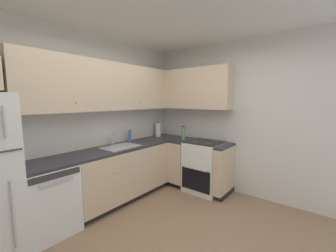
{
  "coord_description": "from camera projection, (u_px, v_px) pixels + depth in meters",
  "views": [
    {
      "loc": [
        -1.72,
        -1.3,
        1.65
      ],
      "look_at": [
        0.97,
        0.84,
        1.22
      ],
      "focal_mm": 22.37,
      "sensor_mm": 36.0,
      "label": 1
    }
  ],
  "objects": [
    {
      "name": "oven_range",
      "position": [
        205.0,
        166.0,
        3.81
      ],
      "size": [
        0.68,
        0.62,
        1.04
      ],
      "color": "white",
      "rests_on": "ground_plane"
    },
    {
      "name": "dishwasher",
      "position": [
        47.0,
        199.0,
        2.57
      ],
      "size": [
        0.6,
        0.63,
        0.86
      ],
      "color": "white",
      "rests_on": "ground_plane"
    },
    {
      "name": "faucet",
      "position": [
        113.0,
        138.0,
        3.49
      ],
      "size": [
        0.07,
        0.16,
        0.21
      ],
      "color": "silver",
      "rests_on": "countertop_back"
    },
    {
      "name": "lower_cabinets_right",
      "position": [
        196.0,
        165.0,
        3.91
      ],
      "size": [
        0.62,
        1.07,
        0.86
      ],
      "color": "beige",
      "rests_on": "ground_plane"
    },
    {
      "name": "upper_cabinets_right",
      "position": [
        190.0,
        89.0,
        3.98
      ],
      "size": [
        0.32,
        1.61,
        0.74
      ],
      "color": "beige"
    },
    {
      "name": "soap_bottle",
      "position": [
        130.0,
        136.0,
        3.79
      ],
      "size": [
        0.05,
        0.05,
        0.22
      ],
      "color": "#3F72BF",
      "rests_on": "countertop_back"
    },
    {
      "name": "countertop_back",
      "position": [
        121.0,
        148.0,
        3.41
      ],
      "size": [
        2.9,
        0.6,
        0.03
      ],
      "primitive_type": "cube",
      "color": "#2D2D33",
      "rests_on": "lower_cabinets_back"
    },
    {
      "name": "paper_towel_roll",
      "position": [
        158.0,
        130.0,
        4.35
      ],
      "size": [
        0.11,
        0.11,
        0.34
      ],
      "color": "white",
      "rests_on": "countertop_back"
    },
    {
      "name": "wall_back",
      "position": [
        85.0,
        121.0,
        3.24
      ],
      "size": [
        3.83,
        0.05,
        2.65
      ],
      "primitive_type": "cube",
      "color": "silver",
      "rests_on": "ground_plane"
    },
    {
      "name": "ground_plane",
      "position": [
        173.0,
        249.0,
        2.34
      ],
      "size": [
        3.73,
        3.38,
        0.02
      ],
      "primitive_type": "cube",
      "color": "#937556"
    },
    {
      "name": "oil_bottle",
      "position": [
        183.0,
        133.0,
        4.01
      ],
      "size": [
        0.07,
        0.07,
        0.26
      ],
      "color": "#729E66",
      "rests_on": "countertop_right"
    },
    {
      "name": "wall_right",
      "position": [
        239.0,
        118.0,
        3.64
      ],
      "size": [
        0.05,
        3.48,
        2.65
      ],
      "primitive_type": "cube",
      "color": "silver",
      "rests_on": "ground_plane"
    },
    {
      "name": "countertop_right",
      "position": [
        196.0,
        142.0,
        3.85
      ],
      "size": [
        0.6,
        1.07,
        0.03
      ],
      "color": "#2D2D33",
      "rests_on": "lower_cabinets_right"
    },
    {
      "name": "upper_cabinets_back",
      "position": [
        105.0,
        87.0,
        3.25
      ],
      "size": [
        2.58,
        0.34,
        0.74
      ],
      "color": "beige"
    },
    {
      "name": "lower_cabinets_back",
      "position": [
        121.0,
        174.0,
        3.47
      ],
      "size": [
        1.7,
        0.62,
        0.86
      ],
      "color": "beige",
      "rests_on": "ground_plane"
    },
    {
      "name": "sink",
      "position": [
        121.0,
        149.0,
        3.38
      ],
      "size": [
        0.59,
        0.4,
        0.1
      ],
      "color": "#B7B7BC",
      "rests_on": "countertop_back"
    }
  ]
}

